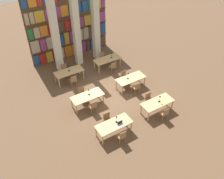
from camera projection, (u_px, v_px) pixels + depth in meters
ground_plane at (110, 95)px, 16.26m from camera, size 40.00×40.00×0.00m
bookshelf_bank at (68, 24)px, 18.37m from camera, size 6.28×0.35×5.50m
pillar_left at (55, 32)px, 16.66m from camera, size 0.46×0.46×6.00m
pillar_center at (76, 27)px, 17.28m from camera, size 0.46×0.46×6.00m
pillar_right at (95, 22)px, 17.91m from camera, size 0.46×0.46×6.00m
reading_table_0 at (114, 125)px, 13.35m from camera, size 1.98×0.86×0.77m
chair_0 at (122, 136)px, 13.03m from camera, size 0.42×0.40×0.89m
chair_1 at (108, 119)px, 13.96m from camera, size 0.42×0.40×0.89m
desk_lamp_0 at (117, 118)px, 13.20m from camera, size 0.14×0.14×0.46m
laptop at (121, 124)px, 13.23m from camera, size 0.32×0.22×0.21m
reading_table_1 at (157, 103)px, 14.68m from camera, size 1.98×0.86×0.77m
chair_2 at (164, 113)px, 14.32m from camera, size 0.42×0.40×0.89m
chair_3 at (149, 99)px, 15.26m from camera, size 0.42×0.40×0.89m
desk_lamp_1 at (160, 98)px, 14.46m from camera, size 0.14×0.14×0.45m
reading_table_2 at (87, 97)px, 15.11m from camera, size 1.98×0.86×0.77m
chair_4 at (93, 106)px, 14.77m from camera, size 0.42×0.40×0.89m
chair_5 at (82, 93)px, 15.70m from camera, size 0.42×0.40×0.89m
desk_lamp_2 at (89, 91)px, 14.96m from camera, size 0.14×0.14×0.42m
reading_table_3 at (131, 79)px, 16.48m from camera, size 1.98×0.86×0.77m
chair_6 at (136, 87)px, 16.12m from camera, size 0.42×0.40×0.89m
chair_7 at (124, 76)px, 17.05m from camera, size 0.42×0.40×0.89m
desk_lamp_3 at (128, 75)px, 16.15m from camera, size 0.14×0.14×0.50m
reading_table_4 at (69, 72)px, 17.07m from camera, size 1.98×0.86×0.77m
chair_8 at (73, 80)px, 16.72m from camera, size 0.42×0.40×0.89m
chair_9 at (65, 70)px, 17.65m from camera, size 0.42×0.40×0.89m
desk_lamp_4 at (69, 67)px, 16.84m from camera, size 0.14×0.14×0.48m
reading_table_5 at (107, 60)px, 18.27m from camera, size 1.98×0.86×0.77m
chair_10 at (113, 67)px, 17.94m from camera, size 0.42×0.40×0.89m
chair_11 at (103, 58)px, 18.87m from camera, size 0.42×0.40×0.89m
desk_lamp_5 at (111, 54)px, 18.15m from camera, size 0.14×0.14×0.43m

